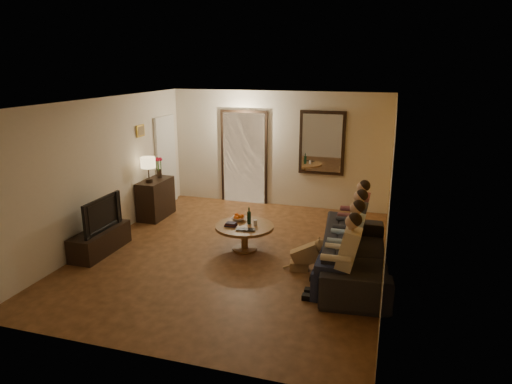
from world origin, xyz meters
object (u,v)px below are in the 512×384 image
(wine_bottle, at_px, (249,215))
(laptop, at_px, (245,231))
(tv_stand, at_px, (100,241))
(person_b, at_px, (348,245))
(table_lamp, at_px, (148,170))
(tv, at_px, (98,214))
(bowl, at_px, (239,219))
(person_c, at_px, (352,231))
(person_a, at_px, (343,262))
(dresser, at_px, (156,199))
(sofa, at_px, (356,253))
(dog, at_px, (306,254))
(coffee_table, at_px, (245,237))
(person_d, at_px, (355,219))

(wine_bottle, height_order, laptop, wine_bottle)
(tv_stand, xyz_separation_m, person_b, (4.22, 0.08, 0.39))
(table_lamp, xyz_separation_m, person_b, (4.22, -1.68, -0.48))
(tv, height_order, bowl, tv)
(person_b, bearing_deg, person_c, 90.00)
(wine_bottle, bearing_deg, person_c, -8.23)
(person_a, bearing_deg, bowl, 142.13)
(tv, height_order, person_a, person_a)
(table_lamp, bearing_deg, laptop, -25.94)
(person_b, bearing_deg, person_a, -90.00)
(dresser, xyz_separation_m, person_a, (4.22, -2.50, 0.19))
(sofa, xyz_separation_m, wine_bottle, (-1.90, 0.56, 0.24))
(dresser, xyz_separation_m, person_b, (4.22, -1.90, 0.19))
(table_lamp, distance_m, dog, 3.92)
(tv, bearing_deg, wine_bottle, -68.69)
(coffee_table, bearing_deg, tv_stand, -160.40)
(sofa, bearing_deg, coffee_table, 71.52)
(dresser, bearing_deg, person_a, -30.65)
(tv, distance_m, person_c, 4.27)
(person_b, distance_m, laptop, 1.82)
(tv_stand, bearing_deg, bowl, 25.92)
(dresser, distance_m, person_b, 4.63)
(tv, xyz_separation_m, bowl, (2.18, 1.06, -0.22))
(tv_stand, height_order, person_c, person_c)
(person_d, height_order, laptop, person_d)
(person_b, distance_m, person_d, 1.20)
(table_lamp, height_order, person_b, table_lamp)
(dresser, relative_size, person_b, 0.76)
(person_b, bearing_deg, sofa, 71.57)
(tv, relative_size, sofa, 0.41)
(dresser, xyz_separation_m, table_lamp, (0.00, -0.22, 0.68))
(person_b, distance_m, bowl, 2.26)
(person_c, bearing_deg, table_lamp, 165.64)
(sofa, xyz_separation_m, dog, (-0.76, -0.07, -0.08))
(tv, xyz_separation_m, wine_bottle, (2.41, 0.94, -0.10))
(dresser, xyz_separation_m, laptop, (2.46, -1.42, 0.06))
(person_b, relative_size, wine_bottle, 3.87)
(table_lamp, relative_size, tv_stand, 0.44)
(sofa, height_order, bowl, sofa)
(table_lamp, xyz_separation_m, dog, (3.56, -1.45, -0.80))
(person_c, height_order, person_d, same)
(person_d, relative_size, bowl, 4.63)
(dresser, bearing_deg, person_c, -17.13)
(dog, bearing_deg, laptop, 156.78)
(table_lamp, xyz_separation_m, laptop, (2.46, -1.20, -0.62))
(person_d, xyz_separation_m, laptop, (-1.75, -0.72, -0.14))
(tv_stand, distance_m, coffee_table, 2.51)
(dresser, height_order, tv_stand, dresser)
(tv_stand, bearing_deg, table_lamp, 90.00)
(person_b, height_order, person_d, same)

